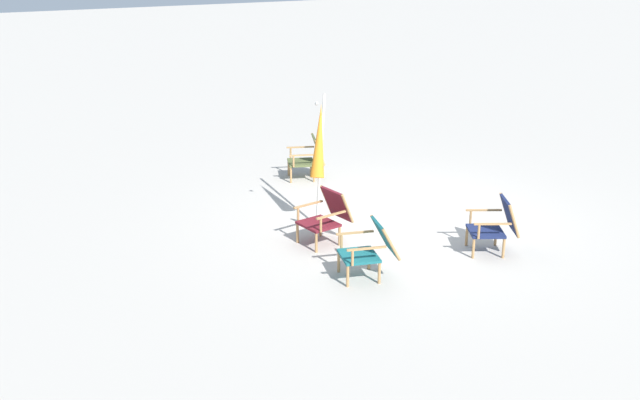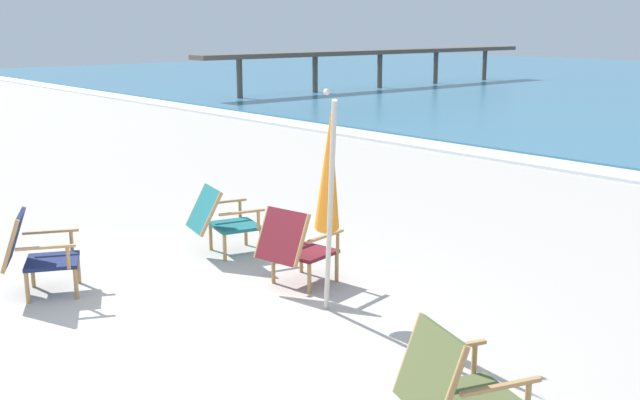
# 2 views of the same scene
# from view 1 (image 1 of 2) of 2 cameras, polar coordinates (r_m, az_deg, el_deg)

# --- Properties ---
(ground_plane) EXTENTS (80.00, 80.00, 0.00)m
(ground_plane) POSITION_cam_1_polar(r_m,az_deg,el_deg) (12.20, 6.15, -1.50)
(ground_plane) COLOR #B2AAA0
(beach_chair_back_left) EXTENTS (0.73, 0.86, 0.79)m
(beach_chair_back_left) POSITION_cam_1_polar(r_m,az_deg,el_deg) (10.01, 3.90, -3.63)
(beach_chair_back_left) COLOR #196066
(beach_chair_back_left) RESTS_ON ground
(beach_chair_far_center) EXTENTS (0.81, 0.86, 0.82)m
(beach_chair_far_center) POSITION_cam_1_polar(r_m,az_deg,el_deg) (11.07, 13.30, -1.78)
(beach_chair_far_center) COLOR #19234C
(beach_chair_far_center) RESTS_ON ground
(beach_chair_mid_center) EXTENTS (0.76, 0.83, 0.82)m
(beach_chair_mid_center) POSITION_cam_1_polar(r_m,az_deg,el_deg) (14.08, -0.86, 3.34)
(beach_chair_mid_center) COLOR #515B33
(beach_chair_mid_center) RESTS_ON ground
(beach_chair_back_right) EXTENTS (0.69, 0.80, 0.80)m
(beach_chair_back_right) POSITION_cam_1_polar(r_m,az_deg,el_deg) (11.13, 0.52, -1.14)
(beach_chair_back_right) COLOR maroon
(beach_chair_back_right) RESTS_ON ground
(umbrella_furled_orange) EXTENTS (0.73, 0.59, 2.01)m
(umbrella_furled_orange) POSITION_cam_1_polar(r_m,az_deg,el_deg) (11.71, -0.05, 4.44)
(umbrella_furled_orange) COLOR #B7B2A8
(umbrella_furled_orange) RESTS_ON ground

